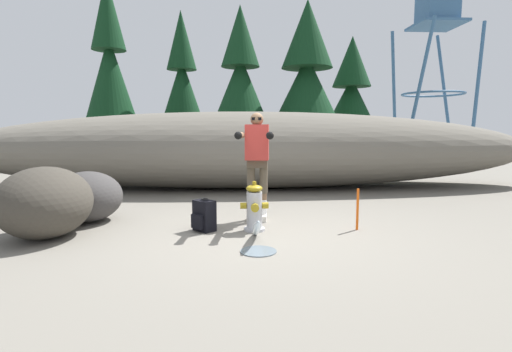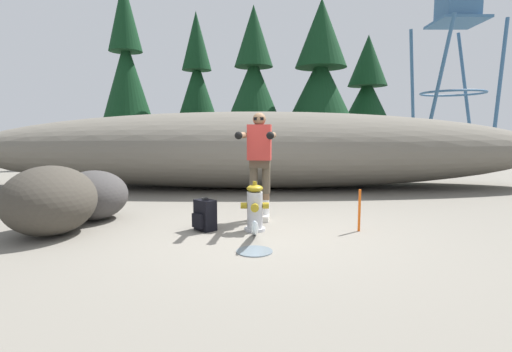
{
  "view_description": "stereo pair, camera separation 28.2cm",
  "coord_description": "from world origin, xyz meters",
  "px_view_note": "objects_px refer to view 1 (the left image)",
  "views": [
    {
      "loc": [
        -0.31,
        -5.35,
        1.43
      ],
      "look_at": [
        -0.0,
        0.37,
        0.75
      ],
      "focal_mm": 27.27,
      "sensor_mm": 36.0,
      "label": 1
    },
    {
      "loc": [
        -0.02,
        -5.36,
        1.43
      ],
      "look_at": [
        -0.0,
        0.37,
        0.75
      ],
      "focal_mm": 27.27,
      "sensor_mm": 36.0,
      "label": 2
    }
  ],
  "objects_px": {
    "boulder_large": "(45,202)",
    "boulder_mid": "(87,197)",
    "utility_worker": "(257,153)",
    "watchtower": "(437,11)",
    "spare_backpack": "(204,216)",
    "fire_hydrant": "(254,208)",
    "survey_stake": "(358,209)"
  },
  "relations": [
    {
      "from": "fire_hydrant",
      "to": "watchtower",
      "type": "relative_size",
      "value": 0.08
    },
    {
      "from": "fire_hydrant",
      "to": "boulder_large",
      "type": "distance_m",
      "value": 2.8
    },
    {
      "from": "fire_hydrant",
      "to": "boulder_mid",
      "type": "xyz_separation_m",
      "value": [
        -2.58,
        0.69,
        0.07
      ]
    },
    {
      "from": "boulder_large",
      "to": "utility_worker",
      "type": "bearing_deg",
      "value": 15.65
    },
    {
      "from": "utility_worker",
      "to": "watchtower",
      "type": "xyz_separation_m",
      "value": [
        9.31,
        12.78,
        6.01
      ]
    },
    {
      "from": "boulder_large",
      "to": "spare_backpack",
      "type": "bearing_deg",
      "value": 6.32
    },
    {
      "from": "spare_backpack",
      "to": "boulder_large",
      "type": "xyz_separation_m",
      "value": [
        -2.08,
        -0.23,
        0.26
      ]
    },
    {
      "from": "fire_hydrant",
      "to": "watchtower",
      "type": "xyz_separation_m",
      "value": [
        9.38,
        13.37,
        6.77
      ]
    },
    {
      "from": "survey_stake",
      "to": "boulder_mid",
      "type": "bearing_deg",
      "value": 169.84
    },
    {
      "from": "boulder_large",
      "to": "boulder_mid",
      "type": "height_order",
      "value": "boulder_large"
    },
    {
      "from": "boulder_mid",
      "to": "survey_stake",
      "type": "relative_size",
      "value": 1.82
    },
    {
      "from": "watchtower",
      "to": "survey_stake",
      "type": "distance_m",
      "value": 16.98
    },
    {
      "from": "utility_worker",
      "to": "watchtower",
      "type": "height_order",
      "value": "watchtower"
    },
    {
      "from": "fire_hydrant",
      "to": "boulder_mid",
      "type": "bearing_deg",
      "value": 164.99
    },
    {
      "from": "spare_backpack",
      "to": "boulder_large",
      "type": "distance_m",
      "value": 2.11
    },
    {
      "from": "utility_worker",
      "to": "watchtower",
      "type": "distance_m",
      "value": 16.91
    },
    {
      "from": "boulder_large",
      "to": "boulder_mid",
      "type": "bearing_deg",
      "value": 76.6
    },
    {
      "from": "utility_worker",
      "to": "boulder_mid",
      "type": "height_order",
      "value": "utility_worker"
    },
    {
      "from": "boulder_mid",
      "to": "spare_backpack",
      "type": "bearing_deg",
      "value": -19.68
    },
    {
      "from": "boulder_mid",
      "to": "watchtower",
      "type": "relative_size",
      "value": 0.12
    },
    {
      "from": "fire_hydrant",
      "to": "utility_worker",
      "type": "distance_m",
      "value": 0.97
    },
    {
      "from": "boulder_large",
      "to": "watchtower",
      "type": "relative_size",
      "value": 0.15
    },
    {
      "from": "fire_hydrant",
      "to": "utility_worker",
      "type": "relative_size",
      "value": 0.42
    },
    {
      "from": "utility_worker",
      "to": "boulder_mid",
      "type": "bearing_deg",
      "value": -85.22
    },
    {
      "from": "boulder_mid",
      "to": "watchtower",
      "type": "distance_m",
      "value": 18.67
    },
    {
      "from": "spare_backpack",
      "to": "boulder_large",
      "type": "height_order",
      "value": "boulder_large"
    },
    {
      "from": "utility_worker",
      "to": "survey_stake",
      "type": "distance_m",
      "value": 1.73
    },
    {
      "from": "fire_hydrant",
      "to": "spare_backpack",
      "type": "bearing_deg",
      "value": 177.99
    },
    {
      "from": "fire_hydrant",
      "to": "boulder_large",
      "type": "height_order",
      "value": "boulder_large"
    },
    {
      "from": "fire_hydrant",
      "to": "watchtower",
      "type": "bearing_deg",
      "value": 54.96
    },
    {
      "from": "boulder_mid",
      "to": "survey_stake",
      "type": "height_order",
      "value": "boulder_mid"
    },
    {
      "from": "fire_hydrant",
      "to": "utility_worker",
      "type": "bearing_deg",
      "value": 83.23
    }
  ]
}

